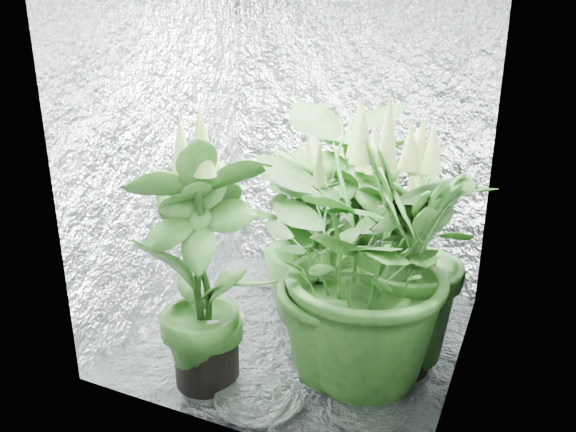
{
  "coord_description": "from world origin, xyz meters",
  "views": [
    {
      "loc": [
        1.03,
        -2.44,
        1.6
      ],
      "look_at": [
        -0.08,
        0.0,
        0.67
      ],
      "focal_mm": 35.0,
      "sensor_mm": 36.0,
      "label": 1
    }
  ],
  "objects_px": {
    "plant_c": "(402,250)",
    "plant_g": "(405,257)",
    "plant_d": "(313,239)",
    "plant_f": "(202,265)",
    "circulation_fan": "(425,302)",
    "plant_a": "(333,208)",
    "plant_b": "(354,229)",
    "plant_e": "(354,258)"
  },
  "relations": [
    {
      "from": "plant_b",
      "to": "plant_c",
      "type": "xyz_separation_m",
      "value": [
        0.26,
        0.08,
        -0.11
      ]
    },
    {
      "from": "plant_c",
      "to": "plant_d",
      "type": "bearing_deg",
      "value": -151.42
    },
    {
      "from": "plant_c",
      "to": "plant_d",
      "type": "distance_m",
      "value": 0.51
    },
    {
      "from": "plant_a",
      "to": "plant_c",
      "type": "xyz_separation_m",
      "value": [
        0.49,
        -0.22,
        -0.11
      ]
    },
    {
      "from": "plant_f",
      "to": "plant_g",
      "type": "height_order",
      "value": "plant_f"
    },
    {
      "from": "plant_f",
      "to": "plant_a",
      "type": "bearing_deg",
      "value": 81.73
    },
    {
      "from": "plant_c",
      "to": "plant_e",
      "type": "distance_m",
      "value": 0.74
    },
    {
      "from": "plant_c",
      "to": "plant_d",
      "type": "height_order",
      "value": "plant_d"
    },
    {
      "from": "plant_b",
      "to": "plant_g",
      "type": "xyz_separation_m",
      "value": [
        0.38,
        -0.42,
        0.06
      ]
    },
    {
      "from": "circulation_fan",
      "to": "plant_e",
      "type": "bearing_deg",
      "value": -87.45
    },
    {
      "from": "plant_b",
      "to": "plant_e",
      "type": "xyz_separation_m",
      "value": [
        0.2,
        -0.63,
        0.11
      ]
    },
    {
      "from": "plant_c",
      "to": "plant_g",
      "type": "height_order",
      "value": "plant_g"
    },
    {
      "from": "plant_c",
      "to": "circulation_fan",
      "type": "height_order",
      "value": "plant_c"
    },
    {
      "from": "plant_f",
      "to": "plant_g",
      "type": "bearing_deg",
      "value": 31.64
    },
    {
      "from": "plant_b",
      "to": "plant_d",
      "type": "distance_m",
      "value": 0.24
    },
    {
      "from": "plant_f",
      "to": "plant_g",
      "type": "relative_size",
      "value": 1.02
    },
    {
      "from": "plant_a",
      "to": "plant_g",
      "type": "relative_size",
      "value": 0.94
    },
    {
      "from": "plant_b",
      "to": "circulation_fan",
      "type": "bearing_deg",
      "value": -2.55
    },
    {
      "from": "plant_c",
      "to": "plant_f",
      "type": "distance_m",
      "value": 1.19
    },
    {
      "from": "plant_e",
      "to": "circulation_fan",
      "type": "bearing_deg",
      "value": 70.43
    },
    {
      "from": "plant_b",
      "to": "plant_e",
      "type": "distance_m",
      "value": 0.67
    },
    {
      "from": "plant_b",
      "to": "plant_g",
      "type": "distance_m",
      "value": 0.57
    },
    {
      "from": "plant_d",
      "to": "plant_f",
      "type": "bearing_deg",
      "value": -106.81
    },
    {
      "from": "plant_c",
      "to": "plant_e",
      "type": "height_order",
      "value": "plant_e"
    },
    {
      "from": "plant_f",
      "to": "circulation_fan",
      "type": "relative_size",
      "value": 3.19
    },
    {
      "from": "plant_d",
      "to": "plant_g",
      "type": "distance_m",
      "value": 0.62
    },
    {
      "from": "plant_a",
      "to": "plant_c",
      "type": "height_order",
      "value": "plant_a"
    },
    {
      "from": "circulation_fan",
      "to": "plant_a",
      "type": "bearing_deg",
      "value": 176.15
    },
    {
      "from": "plant_a",
      "to": "plant_e",
      "type": "height_order",
      "value": "plant_e"
    },
    {
      "from": "plant_b",
      "to": "plant_c",
      "type": "height_order",
      "value": "plant_b"
    },
    {
      "from": "plant_f",
      "to": "circulation_fan",
      "type": "distance_m",
      "value": 1.28
    },
    {
      "from": "plant_e",
      "to": "plant_g",
      "type": "bearing_deg",
      "value": 49.94
    },
    {
      "from": "plant_g",
      "to": "circulation_fan",
      "type": "bearing_deg",
      "value": 84.45
    },
    {
      "from": "plant_c",
      "to": "circulation_fan",
      "type": "xyz_separation_m",
      "value": [
        0.16,
        -0.1,
        -0.24
      ]
    },
    {
      "from": "plant_e",
      "to": "plant_c",
      "type": "bearing_deg",
      "value": 85.55
    },
    {
      "from": "plant_a",
      "to": "plant_g",
      "type": "distance_m",
      "value": 0.94
    },
    {
      "from": "plant_c",
      "to": "plant_g",
      "type": "relative_size",
      "value": 0.73
    },
    {
      "from": "plant_e",
      "to": "plant_g",
      "type": "distance_m",
      "value": 0.28
    },
    {
      "from": "plant_c",
      "to": "plant_g",
      "type": "xyz_separation_m",
      "value": [
        0.12,
        -0.49,
        0.17
      ]
    },
    {
      "from": "plant_f",
      "to": "plant_d",
      "type": "bearing_deg",
      "value": 73.19
    },
    {
      "from": "plant_c",
      "to": "plant_f",
      "type": "xyz_separation_m",
      "value": [
        -0.66,
        -0.98,
        0.18
      ]
    },
    {
      "from": "plant_c",
      "to": "plant_g",
      "type": "distance_m",
      "value": 0.54
    }
  ]
}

